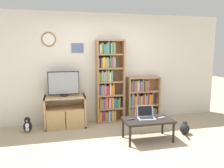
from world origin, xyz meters
TOP-DOWN VIEW (x-y plane):
  - ground_plane at (0.00, 0.00)m, footprint 18.00×18.00m
  - wall_back at (-0.01, 1.82)m, footprint 6.24×0.09m
  - tv_stand at (-0.89, 1.51)m, footprint 0.90×0.48m
  - television at (-0.90, 1.53)m, footprint 0.69×0.18m
  - bookshelf_tall at (0.15, 1.65)m, footprint 0.66×0.28m
  - bookshelf_short at (1.00, 1.66)m, footprint 0.82×0.26m
  - coffee_table at (0.65, 0.39)m, footprint 0.95×0.54m
  - laptop at (0.63, 0.45)m, footprint 0.34×0.29m
  - remote_near_laptop at (0.30, 0.43)m, footprint 0.16×0.06m
  - remote_far_from_laptop at (0.93, 0.38)m, footprint 0.17×0.09m
  - cat at (1.53, 0.51)m, footprint 0.28×0.47m
  - penguin_figurine at (-1.69, 1.36)m, footprint 0.18×0.16m

SIDE VIEW (x-z plane):
  - ground_plane at x=0.00m, z-range 0.00..0.00m
  - cat at x=1.53m, z-range -0.02..0.25m
  - penguin_figurine at x=-1.69m, z-range -0.01..0.32m
  - tv_stand at x=-0.89m, z-range 0.00..0.72m
  - coffee_table at x=0.65m, z-range 0.17..0.59m
  - remote_near_laptop at x=0.30m, z-range 0.42..0.44m
  - remote_far_from_laptop at x=0.93m, z-range 0.42..0.44m
  - laptop at x=0.63m, z-range 0.36..0.60m
  - bookshelf_short at x=1.00m, z-range -0.04..1.05m
  - bookshelf_tall at x=0.15m, z-range -0.03..1.95m
  - television at x=-0.90m, z-range 0.72..1.28m
  - wall_back at x=-0.01m, z-range 0.00..2.60m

